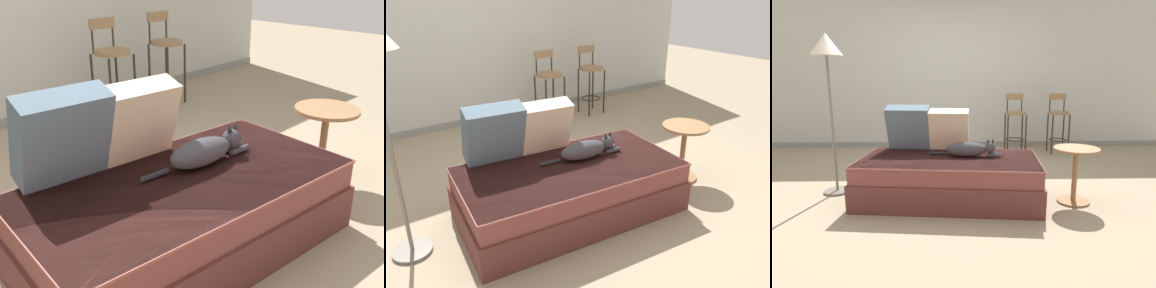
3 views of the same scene
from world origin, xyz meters
The scene contains 11 objects.
ground_plane centered at (0.00, 0.00, 0.00)m, with size 16.00×16.00×0.00m, color gray.
wall_back_panel centered at (0.00, 2.25, 1.30)m, with size 8.00×0.10×2.60m, color #B7BCB2.
wall_baseboard_trim centered at (0.00, 2.20, 0.04)m, with size 8.00×0.02×0.09m, color gray.
couch centered at (0.00, -0.40, 0.22)m, with size 1.89×1.13×0.44m.
throw_pillow_corner centered at (-0.45, 0.02, 0.69)m, with size 0.50×0.35×0.50m.
throw_pillow_middle centered at (-0.01, -0.03, 0.67)m, with size 0.46×0.32×0.46m.
cat centered at (0.21, -0.35, 0.51)m, with size 0.74×0.21×0.19m.
bar_stool_near_window centered at (1.05, 1.66, 0.55)m, with size 0.34×0.34×0.97m.
bar_stool_by_doorway centered at (1.77, 1.66, 0.56)m, with size 0.34×0.34×0.98m.
side_table centered at (1.25, -0.53, 0.36)m, with size 0.44×0.44×0.56m.
floor_lamp centered at (-1.23, -0.17, 1.41)m, with size 0.32×0.32×1.67m.
Camera 3 is at (0.05, -3.55, 1.23)m, focal length 30.00 mm.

